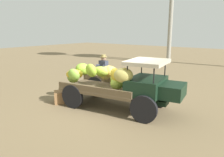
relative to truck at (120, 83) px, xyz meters
name	(u,v)px	position (x,y,z in m)	size (l,w,h in m)	color
ground_plane	(112,106)	(-0.37, 0.03, -1.00)	(60.00, 60.00, 0.00)	olive
truck	(120,83)	(0.00, 0.00, 0.00)	(4.61, 2.31, 1.89)	black
farmer	(103,71)	(-1.89, 1.35, 0.02)	(0.53, 0.47, 1.78)	#3C413D
wooden_crate	(61,97)	(-2.28, -0.90, -0.76)	(0.53, 0.49, 0.47)	olive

